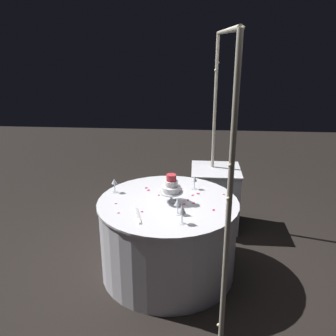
# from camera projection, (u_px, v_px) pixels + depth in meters

# --- Properties ---
(ground_plane) EXTENTS (12.00, 12.00, 0.00)m
(ground_plane) POSITION_uv_depth(u_px,v_px,m) (168.00, 270.00, 3.67)
(ground_plane) COLOR black
(decorative_arch) EXTENTS (2.19, 0.06, 2.30)m
(decorative_arch) POSITION_uv_depth(u_px,v_px,m) (221.00, 127.00, 3.12)
(decorative_arch) COLOR #B7B29E
(decorative_arch) RESTS_ON ground
(main_table) EXTENTS (1.34, 1.34, 0.78)m
(main_table) POSITION_uv_depth(u_px,v_px,m) (168.00, 237.00, 3.54)
(main_table) COLOR white
(main_table) RESTS_ON ground
(side_table) EXTENTS (0.58, 0.58, 0.76)m
(side_table) POSITION_uv_depth(u_px,v_px,m) (215.00, 197.00, 4.43)
(side_table) COLOR white
(side_table) RESTS_ON ground
(tiered_cake) EXTENTS (0.22, 0.22, 0.28)m
(tiered_cake) POSITION_uv_depth(u_px,v_px,m) (171.00, 187.00, 3.34)
(tiered_cake) COLOR silver
(tiered_cake) RESTS_ON main_table
(wine_glass_0) EXTENTS (0.06, 0.06, 0.15)m
(wine_glass_0) POSITION_uv_depth(u_px,v_px,m) (114.00, 182.00, 3.57)
(wine_glass_0) COLOR silver
(wine_glass_0) RESTS_ON main_table
(wine_glass_1) EXTENTS (0.06, 0.06, 0.14)m
(wine_glass_1) POSITION_uv_depth(u_px,v_px,m) (194.00, 180.00, 3.65)
(wine_glass_1) COLOR silver
(wine_glass_1) RESTS_ON main_table
(wine_glass_2) EXTENTS (0.06, 0.06, 0.16)m
(wine_glass_2) POSITION_uv_depth(u_px,v_px,m) (178.00, 202.00, 3.11)
(wine_glass_2) COLOR silver
(wine_glass_2) RESTS_ON main_table
(wine_glass_3) EXTENTS (0.06, 0.06, 0.17)m
(wine_glass_3) POSITION_uv_depth(u_px,v_px,m) (182.00, 210.00, 2.95)
(wine_glass_3) COLOR silver
(wine_glass_3) RESTS_ON main_table
(cake_knife) EXTENTS (0.29, 0.10, 0.01)m
(cake_knife) POSITION_uv_depth(u_px,v_px,m) (139.00, 217.00, 3.10)
(cake_knife) COLOR silver
(cake_knife) RESTS_ON main_table
(rose_petal_0) EXTENTS (0.03, 0.03, 0.00)m
(rose_petal_0) POSITION_uv_depth(u_px,v_px,m) (159.00, 195.00, 3.53)
(rose_petal_0) COLOR #C61951
(rose_petal_0) RESTS_ON main_table
(rose_petal_1) EXTENTS (0.04, 0.04, 0.00)m
(rose_petal_1) POSITION_uv_depth(u_px,v_px,m) (194.00, 203.00, 3.36)
(rose_petal_1) COLOR #C61951
(rose_petal_1) RESTS_ON main_table
(rose_petal_2) EXTENTS (0.03, 0.03, 0.00)m
(rose_petal_2) POSITION_uv_depth(u_px,v_px,m) (142.00, 212.00, 3.20)
(rose_petal_2) COLOR #C61951
(rose_petal_2) RESTS_ON main_table
(rose_petal_3) EXTENTS (0.04, 0.05, 0.00)m
(rose_petal_3) POSITION_uv_depth(u_px,v_px,m) (198.00, 194.00, 3.56)
(rose_petal_3) COLOR #C61951
(rose_petal_3) RESTS_ON main_table
(rose_petal_4) EXTENTS (0.03, 0.03, 0.00)m
(rose_petal_4) POSITION_uv_depth(u_px,v_px,m) (118.00, 213.00, 3.17)
(rose_petal_4) COLOR #C61951
(rose_petal_4) RESTS_ON main_table
(rose_petal_5) EXTENTS (0.04, 0.04, 0.00)m
(rose_petal_5) POSITION_uv_depth(u_px,v_px,m) (193.00, 195.00, 3.53)
(rose_petal_5) COLOR #C61951
(rose_petal_5) RESTS_ON main_table
(rose_petal_6) EXTENTS (0.03, 0.02, 0.00)m
(rose_petal_6) POSITION_uv_depth(u_px,v_px,m) (188.00, 200.00, 3.43)
(rose_petal_6) COLOR #C61951
(rose_petal_6) RESTS_ON main_table
(rose_petal_7) EXTENTS (0.04, 0.03, 0.00)m
(rose_petal_7) POSITION_uv_depth(u_px,v_px,m) (224.00, 194.00, 3.55)
(rose_petal_7) COLOR #C61951
(rose_petal_7) RESTS_ON main_table
(rose_petal_8) EXTENTS (0.04, 0.04, 0.00)m
(rose_petal_8) POSITION_uv_depth(u_px,v_px,m) (146.00, 188.00, 3.70)
(rose_petal_8) COLOR #C61951
(rose_petal_8) RESTS_ON main_table
(rose_petal_9) EXTENTS (0.03, 0.03, 0.00)m
(rose_petal_9) POSITION_uv_depth(u_px,v_px,m) (227.00, 216.00, 3.12)
(rose_petal_9) COLOR #C61951
(rose_petal_9) RESTS_ON main_table
(rose_petal_10) EXTENTS (0.05, 0.04, 0.00)m
(rose_petal_10) POSITION_uv_depth(u_px,v_px,m) (181.00, 188.00, 3.69)
(rose_petal_10) COLOR #C61951
(rose_petal_10) RESTS_ON main_table
(rose_petal_11) EXTENTS (0.04, 0.03, 0.00)m
(rose_petal_11) POSITION_uv_depth(u_px,v_px,m) (214.00, 210.00, 3.23)
(rose_petal_11) COLOR #C61951
(rose_petal_11) RESTS_ON main_table
(rose_petal_12) EXTENTS (0.02, 0.03, 0.00)m
(rose_petal_12) POSITION_uv_depth(u_px,v_px,m) (116.00, 204.00, 3.35)
(rose_petal_12) COLOR #C61951
(rose_petal_12) RESTS_ON main_table
(rose_petal_13) EXTENTS (0.04, 0.05, 0.00)m
(rose_petal_13) POSITION_uv_depth(u_px,v_px,m) (184.00, 204.00, 3.34)
(rose_petal_13) COLOR #C61951
(rose_petal_13) RESTS_ON main_table
(rose_petal_14) EXTENTS (0.03, 0.02, 0.00)m
(rose_petal_14) POSITION_uv_depth(u_px,v_px,m) (226.00, 211.00, 3.22)
(rose_petal_14) COLOR #C61951
(rose_petal_14) RESTS_ON main_table
(rose_petal_15) EXTENTS (0.05, 0.04, 0.00)m
(rose_petal_15) POSITION_uv_depth(u_px,v_px,m) (148.00, 190.00, 3.65)
(rose_petal_15) COLOR #C61951
(rose_petal_15) RESTS_ON main_table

